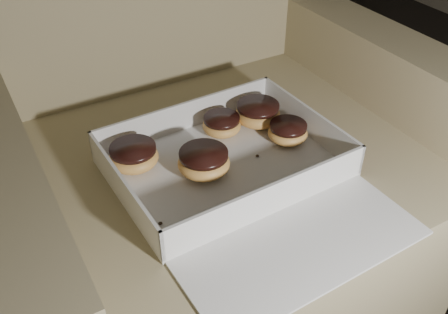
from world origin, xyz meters
name	(u,v)px	position (x,y,z in m)	size (l,w,h in m)	color
armchair	(210,179)	(-0.04, 0.68, 0.32)	(0.98, 0.83, 1.02)	#94885E
bakery_box	(238,175)	(-0.08, 0.51, 0.47)	(0.43, 0.50, 0.07)	silver
donut_a	(222,124)	(-0.03, 0.65, 0.49)	(0.08, 0.08, 0.04)	#D9914B
donut_b	(258,113)	(0.05, 0.64, 0.49)	(0.10, 0.10, 0.05)	#D9914B
donut_c	(204,162)	(-0.12, 0.55, 0.49)	(0.10, 0.10, 0.05)	#D9914B
donut_d	(134,156)	(-0.23, 0.63, 0.49)	(0.09, 0.09, 0.05)	#D9914B
donut_e	(288,132)	(0.07, 0.56, 0.49)	(0.08, 0.08, 0.04)	#D9914B
crumb_a	(304,177)	(0.03, 0.44, 0.47)	(0.01, 0.01, 0.00)	black
crumb_b	(267,206)	(-0.07, 0.41, 0.47)	(0.01, 0.01, 0.00)	black
crumb_c	(160,223)	(-0.25, 0.46, 0.47)	(0.01, 0.01, 0.00)	black
crumb_d	(257,156)	(-0.01, 0.54, 0.47)	(0.01, 0.01, 0.00)	black
crumb_e	(322,181)	(0.05, 0.42, 0.47)	(0.01, 0.01, 0.00)	black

